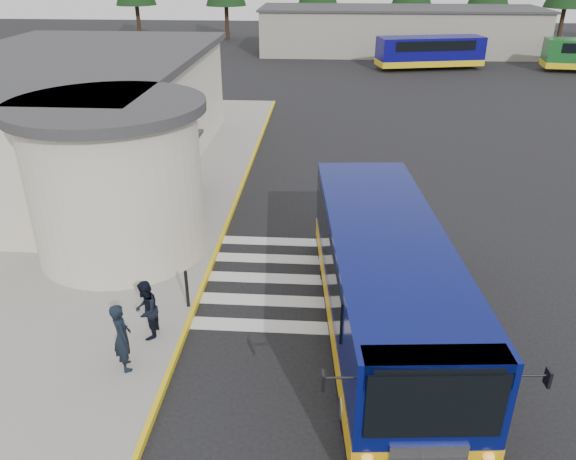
# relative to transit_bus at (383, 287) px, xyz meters

# --- Properties ---
(ground) EXTENTS (140.00, 140.00, 0.00)m
(ground) POSITION_rel_transit_bus_xyz_m (-0.93, 3.30, -1.40)
(ground) COLOR black
(ground) RESTS_ON ground
(sidewalk) EXTENTS (10.00, 34.00, 0.15)m
(sidewalk) POSITION_rel_transit_bus_xyz_m (-9.93, 7.30, -1.32)
(sidewalk) COLOR gray
(sidewalk) RESTS_ON ground
(curb_strip) EXTENTS (0.12, 34.00, 0.16)m
(curb_strip) POSITION_rel_transit_bus_xyz_m (-4.98, 7.30, -1.32)
(curb_strip) COLOR yellow
(curb_strip) RESTS_ON ground
(station_building) EXTENTS (12.70, 18.70, 4.80)m
(station_building) POSITION_rel_transit_bus_xyz_m (-11.77, 10.21, 1.17)
(station_building) COLOR beige
(station_building) RESTS_ON ground
(crosswalk) EXTENTS (8.00, 5.35, 0.01)m
(crosswalk) POSITION_rel_transit_bus_xyz_m (-1.43, 2.50, -1.39)
(crosswalk) COLOR silver
(crosswalk) RESTS_ON ground
(depot_building) EXTENTS (26.40, 8.40, 4.20)m
(depot_building) POSITION_rel_transit_bus_xyz_m (5.07, 45.30, 0.71)
(depot_building) COLOR gray
(depot_building) RESTS_ON ground
(transit_bus) EXTENTS (4.06, 10.56, 2.92)m
(transit_bus) POSITION_rel_transit_bus_xyz_m (0.00, 0.00, 0.00)
(transit_bus) COLOR #070E54
(transit_bus) RESTS_ON ground
(pedestrian_a) EXTENTS (0.67, 0.75, 1.72)m
(pedestrian_a) POSITION_rel_transit_bus_xyz_m (-5.98, -1.92, -0.39)
(pedestrian_a) COLOR black
(pedestrian_a) RESTS_ON sidewalk
(pedestrian_b) EXTENTS (0.63, 0.79, 1.55)m
(pedestrian_b) POSITION_rel_transit_bus_xyz_m (-5.80, -0.72, -0.47)
(pedestrian_b) COLOR black
(pedestrian_b) RESTS_ON sidewalk
(bollard) EXTENTS (0.09, 0.09, 1.10)m
(bollard) POSITION_rel_transit_bus_xyz_m (-5.13, 0.65, -0.70)
(bollard) COLOR black
(bollard) RESTS_ON sidewalk
(far_bus_a) EXTENTS (9.05, 4.29, 2.25)m
(far_bus_a) POSITION_rel_transit_bus_xyz_m (6.82, 37.06, 0.06)
(far_bus_a) COLOR #0A0860
(far_bus_a) RESTS_ON ground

